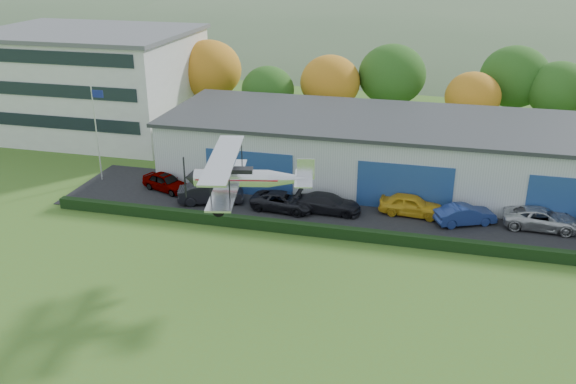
% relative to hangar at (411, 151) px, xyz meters
% --- Properties ---
extents(apron, '(48.00, 9.00, 0.05)m').
position_rel_hangar_xyz_m(apron, '(-2.00, -6.98, -2.63)').
color(apron, black).
rests_on(apron, ground).
extents(hedge, '(46.00, 0.60, 0.80)m').
position_rel_hangar_xyz_m(hedge, '(-2.00, -11.78, -2.26)').
color(hedge, black).
rests_on(hedge, ground).
extents(hangar, '(40.60, 12.60, 5.30)m').
position_rel_hangar_xyz_m(hangar, '(0.00, 0.00, 0.00)').
color(hangar, '#B2B7BC').
rests_on(hangar, ground).
extents(office_block, '(20.60, 15.60, 10.40)m').
position_rel_hangar_xyz_m(office_block, '(-33.00, 7.02, 2.56)').
color(office_block, silver).
rests_on(office_block, ground).
extents(flagpole, '(1.05, 0.10, 8.00)m').
position_rel_hangar_xyz_m(flagpole, '(-24.88, -5.98, 2.13)').
color(flagpole, silver).
rests_on(flagpole, ground).
extents(tree_belt, '(75.70, 13.22, 10.12)m').
position_rel_hangar_xyz_m(tree_belt, '(-4.15, 12.64, 2.95)').
color(tree_belt, '#3D2614').
rests_on(tree_belt, ground).
extents(distant_hills, '(430.00, 196.00, 56.00)m').
position_rel_hangar_xyz_m(distant_hills, '(-9.38, 112.02, -15.70)').
color(distant_hills, '#4C6642').
rests_on(distant_hills, ground).
extents(car_0, '(4.48, 3.03, 1.42)m').
position_rel_hangar_xyz_m(car_0, '(-18.76, -6.84, -1.90)').
color(car_0, gray).
rests_on(car_0, apron).
extents(car_1, '(5.24, 3.16, 1.63)m').
position_rel_hangar_xyz_m(car_1, '(-14.36, -8.32, -1.79)').
color(car_1, black).
rests_on(car_1, apron).
extents(car_2, '(4.99, 2.61, 1.34)m').
position_rel_hangar_xyz_m(car_2, '(-8.67, -8.26, -1.94)').
color(car_2, black).
rests_on(car_2, apron).
extents(car_3, '(4.86, 2.02, 1.40)m').
position_rel_hangar_xyz_m(car_3, '(-5.33, -7.87, -1.90)').
color(car_3, black).
rests_on(car_3, apron).
extents(car_4, '(4.71, 2.19, 1.56)m').
position_rel_hangar_xyz_m(car_4, '(0.61, -6.86, -1.83)').
color(car_4, gold).
rests_on(car_4, apron).
extents(car_5, '(4.53, 3.17, 1.42)m').
position_rel_hangar_xyz_m(car_5, '(4.43, -7.52, -1.90)').
color(car_5, navy).
rests_on(car_5, apron).
extents(car_6, '(5.26, 2.56, 1.44)m').
position_rel_hangar_xyz_m(car_6, '(9.60, -6.94, -1.89)').
color(car_6, silver).
rests_on(car_6, apron).
extents(biplane, '(7.56, 8.62, 3.21)m').
position_rel_hangar_xyz_m(biplane, '(-8.59, -17.68, 3.54)').
color(biplane, silver).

